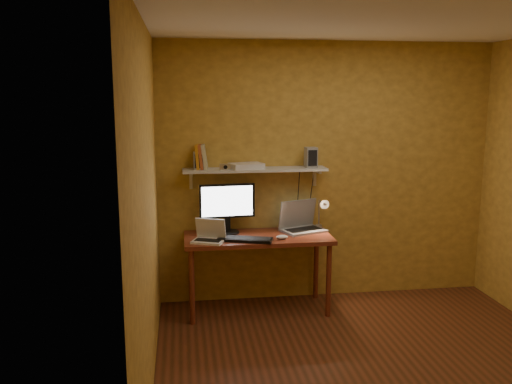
{
  "coord_description": "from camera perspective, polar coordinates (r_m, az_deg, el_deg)",
  "views": [
    {
      "loc": [
        -1.46,
        -3.68,
        2.1
      ],
      "look_at": [
        -0.78,
        1.18,
        1.2
      ],
      "focal_mm": 38.0,
      "sensor_mm": 36.0,
      "label": 1
    }
  ],
  "objects": [
    {
      "name": "router",
      "position": [
        5.24,
        -1.02,
        2.78
      ],
      "size": [
        0.35,
        0.28,
        0.05
      ],
      "primitive_type": "cube",
      "rotation": [
        0.0,
        0.0,
        0.29
      ],
      "color": "silver",
      "rests_on": "wall_shelf"
    },
    {
      "name": "room",
      "position": [
        4.04,
        13.41,
        -1.26
      ],
      "size": [
        3.44,
        3.24,
        2.64
      ],
      "color": "#5F2B18",
      "rests_on": "ground"
    },
    {
      "name": "desk",
      "position": [
        5.21,
        0.2,
        -5.54
      ],
      "size": [
        1.4,
        0.6,
        0.75
      ],
      "color": "maroon",
      "rests_on": "ground"
    },
    {
      "name": "keyboard",
      "position": [
        5.02,
        -1.15,
        -5.01
      ],
      "size": [
        0.53,
        0.32,
        0.03
      ],
      "primitive_type": "cube",
      "rotation": [
        0.0,
        0.0,
        -0.32
      ],
      "color": "black",
      "rests_on": "desk"
    },
    {
      "name": "books",
      "position": [
        5.22,
        -5.81,
        3.7
      ],
      "size": [
        0.14,
        0.17,
        0.24
      ],
      "color": "#C37B1C",
      "rests_on": "wall_shelf"
    },
    {
      "name": "desk_lamp",
      "position": [
        5.39,
        6.97,
        -1.86
      ],
      "size": [
        0.09,
        0.23,
        0.38
      ],
      "color": "silver",
      "rests_on": "desk"
    },
    {
      "name": "wall_shelf",
      "position": [
        5.26,
        -0.1,
        2.34
      ],
      "size": [
        1.4,
        0.25,
        0.21
      ],
      "color": "silver",
      "rests_on": "room"
    },
    {
      "name": "shelf_camera",
      "position": [
        5.14,
        -3.28,
        2.66
      ],
      "size": [
        0.1,
        0.05,
        0.06
      ],
      "color": "silver",
      "rests_on": "wall_shelf"
    },
    {
      "name": "speaker_right",
      "position": [
        5.34,
        5.8,
        3.65
      ],
      "size": [
        0.12,
        0.12,
        0.2
      ],
      "primitive_type": "cube",
      "rotation": [
        0.0,
        0.0,
        0.07
      ],
      "color": "gray",
      "rests_on": "wall_shelf"
    },
    {
      "name": "netbook",
      "position": [
        5.0,
        -4.94,
        -4.56
      ],
      "size": [
        0.34,
        0.29,
        0.21
      ],
      "rotation": [
        0.0,
        0.0,
        -0.39
      ],
      "color": "silver",
      "rests_on": "desk"
    },
    {
      "name": "monitor",
      "position": [
        5.23,
        -3.04,
        -1.45
      ],
      "size": [
        0.54,
        0.24,
        0.49
      ],
      "rotation": [
        0.0,
        0.0,
        0.08
      ],
      "color": "black",
      "rests_on": "desk"
    },
    {
      "name": "speaker_left",
      "position": [
        5.2,
        -6.07,
        3.31
      ],
      "size": [
        0.1,
        0.1,
        0.17
      ],
      "primitive_type": "cube",
      "rotation": [
        0.0,
        0.0,
        0.02
      ],
      "color": "gray",
      "rests_on": "wall_shelf"
    },
    {
      "name": "mouse",
      "position": [
        5.08,
        2.75,
        -4.76
      ],
      "size": [
        0.11,
        0.07,
        0.04
      ],
      "primitive_type": "ellipsoid",
      "rotation": [
        0.0,
        0.0,
        -0.01
      ],
      "color": "silver",
      "rests_on": "desk"
    },
    {
      "name": "laptop",
      "position": [
        5.4,
        4.73,
        -3.22
      ],
      "size": [
        0.48,
        0.42,
        0.3
      ],
      "rotation": [
        0.0,
        0.0,
        0.36
      ],
      "color": "gray",
      "rests_on": "desk"
    }
  ]
}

